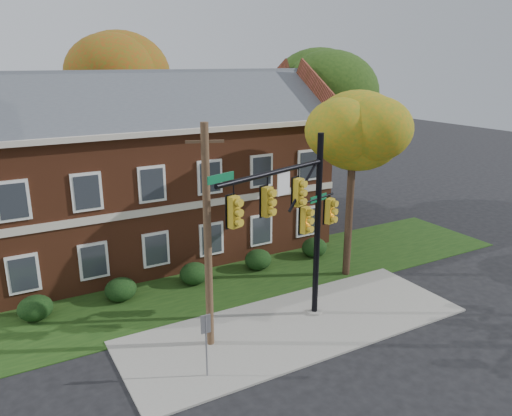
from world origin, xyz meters
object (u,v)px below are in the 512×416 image
tree_far_rear (132,82)px  sign_post (206,336)px  hedge_right (258,260)px  apartment_building (153,162)px  hedge_far_left (35,308)px  tree_near_right (359,141)px  utility_pole (208,239)px  hedge_left (121,289)px  tree_right_rear (317,95)px  hedge_center (194,273)px  hedge_far_right (314,247)px  traffic_signal (297,214)px

tree_far_rear → sign_post: bearing=-100.7°
hedge_right → sign_post: sign_post is taller
apartment_building → sign_post: size_ratio=8.02×
apartment_building → hedge_far_left: bearing=-143.1°
hedge_far_left → tree_near_right: 15.75m
hedge_right → utility_pole: size_ratio=0.17×
apartment_building → tree_near_right: apartment_building is taller
tree_far_rear → utility_pole: 19.15m
hedge_left → utility_pole: size_ratio=0.17×
hedge_far_left → utility_pole: size_ratio=0.17×
tree_right_rear → hedge_center: bearing=-151.6°
hedge_center → hedge_far_right: size_ratio=1.00×
traffic_signal → tree_near_right: bearing=10.1°
traffic_signal → sign_post: 5.56m
hedge_right → hedge_far_left: bearing=180.0°
hedge_center → sign_post: sign_post is taller
tree_far_rear → utility_pole: (-2.89, -18.35, -4.63)m
hedge_far_right → tree_far_rear: 16.51m
tree_near_right → tree_far_rear: tree_far_rear is taller
hedge_far_right → tree_right_rear: (4.31, 6.11, 7.60)m
hedge_right → traffic_signal: bearing=-105.6°
apartment_building → sign_post: apartment_building is taller
hedge_center → tree_far_rear: size_ratio=0.12×
utility_pole → tree_near_right: bearing=35.2°
hedge_right → hedge_center: bearing=180.0°
apartment_building → sign_post: 12.99m
apartment_building → tree_far_rear: 8.84m
apartment_building → hedge_far_right: size_ratio=13.43×
hedge_center → hedge_right: (3.50, 0.00, 0.00)m
hedge_right → traffic_signal: 7.26m
tree_near_right → traffic_signal: size_ratio=1.12×
apartment_building → tree_far_rear: size_ratio=1.63×
hedge_left → sign_post: (1.02, -7.03, 1.07)m
hedge_left → tree_far_rear: tree_far_rear is taller
hedge_center → hedge_far_left: bearing=180.0°
hedge_far_right → sign_post: bearing=-143.4°
utility_pole → sign_post: utility_pole is taller
hedge_left → hedge_far_right: size_ratio=1.00×
hedge_right → hedge_far_right: (3.50, 0.00, 0.00)m
apartment_building → hedge_far_left: size_ratio=13.43×
hedge_center → hedge_right: bearing=0.0°
tree_right_rear → tree_far_rear: (-9.97, 6.98, 0.72)m
tree_near_right → tree_right_rear: (4.09, 8.95, 1.45)m
hedge_left → sign_post: bearing=-81.7°
tree_near_right → tree_far_rear: 17.12m
hedge_left → hedge_right: size_ratio=1.00×
tree_near_right → apartment_building: bearing=131.8°
tree_far_rear → sign_post: size_ratio=4.92×
apartment_building → hedge_left: (-3.50, -5.25, -4.46)m
apartment_building → traffic_signal: apartment_building is taller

